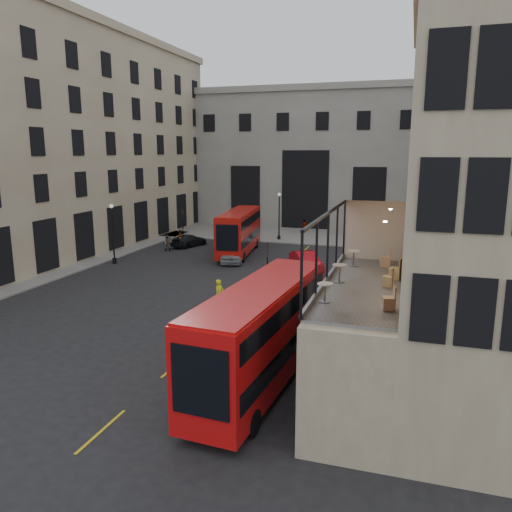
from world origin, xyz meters
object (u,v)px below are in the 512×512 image
(bus_far, at_px, (239,230))
(cyclist, at_px, (219,294))
(pedestrian_b, at_px, (242,225))
(traffic_light_near, at_px, (267,263))
(street_lamp_b, at_px, (279,219))
(traffic_light_far, at_px, (183,223))
(car_b, at_px, (306,261))
(pedestrian_e, at_px, (180,239))
(cafe_chair_b, at_px, (388,280))
(car_c, at_px, (189,240))
(cafe_chair_c, at_px, (395,273))
(car_a, at_px, (233,253))
(cafe_chair_a, at_px, (389,302))
(cafe_table_near, at_px, (325,290))
(pedestrian_a, at_px, (168,242))
(cafe_table_mid, at_px, (340,270))
(street_lamp_a, at_px, (113,237))
(cafe_chair_d, at_px, (385,261))
(pedestrian_c, at_px, (304,226))
(bicycle, at_px, (232,305))
(pedestrian_d, at_px, (354,243))
(bus_near, at_px, (262,330))

(bus_far, height_order, cyclist, bus_far)
(pedestrian_b, bearing_deg, traffic_light_near, -118.11)
(street_lamp_b, bearing_deg, traffic_light_far, -146.31)
(car_b, bearing_deg, traffic_light_far, 122.74)
(pedestrian_e, height_order, cafe_chair_b, cafe_chair_b)
(street_lamp_b, height_order, cafe_chair_b, cafe_chair_b)
(car_c, distance_m, cafe_chair_c, 34.39)
(car_a, bearing_deg, cafe_chair_a, -72.19)
(cafe_table_near, bearing_deg, pedestrian_a, 126.70)
(traffic_light_near, height_order, bus_far, bus_far)
(pedestrian_a, distance_m, cafe_chair_c, 32.77)
(pedestrian_e, height_order, cafe_table_mid, cafe_table_mid)
(street_lamp_b, relative_size, cafe_table_mid, 7.18)
(traffic_light_near, bearing_deg, street_lamp_a, 159.44)
(pedestrian_a, xyz_separation_m, cafe_table_mid, (20.55, -24.50, 4.18))
(cafe_table_mid, bearing_deg, bus_far, 117.54)
(cafe_chair_c, xyz_separation_m, cafe_chair_d, (-0.53, 2.27, -0.01))
(pedestrian_a, bearing_deg, street_lamp_a, -116.23)
(pedestrian_b, height_order, cafe_chair_b, cafe_chair_b)
(pedestrian_e, bearing_deg, traffic_light_far, -171.00)
(bus_far, xyz_separation_m, pedestrian_a, (-7.33, -0.85, -1.46))
(street_lamp_b, bearing_deg, cafe_chair_b, -68.42)
(street_lamp_b, height_order, pedestrian_a, street_lamp_b)
(bus_far, xyz_separation_m, pedestrian_e, (-6.69, 0.58, -1.39))
(cafe_table_near, distance_m, cafe_chair_c, 4.73)
(pedestrian_e, bearing_deg, pedestrian_b, 162.64)
(street_lamp_b, relative_size, car_a, 1.12)
(traffic_light_far, bearing_deg, pedestrian_b, 75.56)
(car_c, xyz_separation_m, cafe_table_near, (19.53, -30.43, 4.42))
(car_c, xyz_separation_m, pedestrian_a, (-0.92, -2.99, 0.27))
(pedestrian_c, xyz_separation_m, pedestrian_e, (-10.04, -14.00, 0.17))
(cafe_table_near, bearing_deg, bicycle, 124.57)
(traffic_light_near, relative_size, cyclist, 1.98)
(cafe_table_near, height_order, cafe_chair_b, cafe_chair_b)
(car_a, bearing_deg, pedestrian_d, 27.70)
(bus_far, bearing_deg, traffic_light_near, -63.40)
(bus_near, height_order, cafe_chair_b, cafe_chair_b)
(pedestrian_b, xyz_separation_m, pedestrian_e, (-2.28, -13.15, 0.19))
(street_lamp_a, bearing_deg, pedestrian_e, 72.02)
(traffic_light_near, height_order, pedestrian_e, traffic_light_near)
(bicycle, height_order, pedestrian_b, pedestrian_b)
(cafe_table_near, bearing_deg, pedestrian_b, 112.65)
(street_lamp_a, height_order, pedestrian_e, street_lamp_a)
(traffic_light_near, xyz_separation_m, car_c, (-13.13, 15.55, -1.79))
(bus_near, height_order, cafe_table_near, cafe_table_near)
(street_lamp_a, xyz_separation_m, cafe_chair_a, (24.61, -21.06, 2.45))
(cafe_chair_a, bearing_deg, pedestrian_d, 98.19)
(bicycle, bearing_deg, car_a, 14.00)
(cafe_table_mid, relative_size, cafe_chair_d, 0.86)
(pedestrian_d, bearing_deg, traffic_light_far, 68.71)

